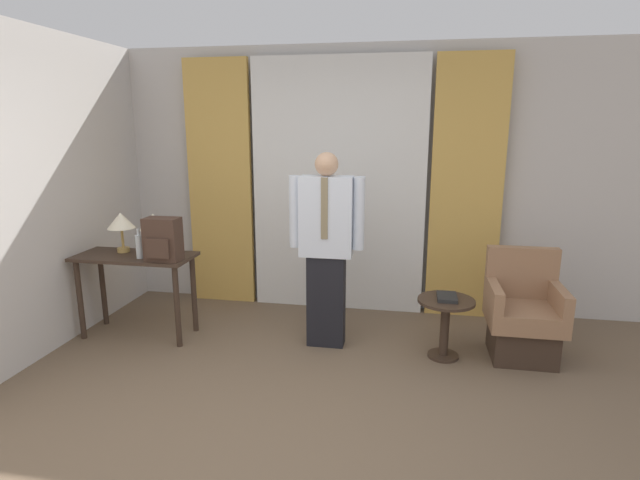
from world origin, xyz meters
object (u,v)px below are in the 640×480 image
backpack (163,240)px  armchair (523,318)px  table_lamp_right (153,223)px  side_table (445,318)px  person (326,244)px  book (447,297)px  bottle_near_edge (140,246)px  desk (136,270)px  table_lamp_left (121,222)px

backpack → armchair: 3.12m
table_lamp_right → side_table: size_ratio=0.72×
table_lamp_right → person: (1.58, 0.02, -0.13)m
person → armchair: (1.66, 0.07, -0.58)m
book → person: bearing=176.6°
backpack → person: bearing=9.3°
bottle_near_edge → backpack: bearing=-7.8°
desk → backpack: (0.35, -0.12, 0.33)m
table_lamp_left → bottle_near_edge: bearing=-33.2°
desk → side_table: 2.77m
person → armchair: 1.76m
table_lamp_left → table_lamp_right: bearing=0.0°
person → book: bearing=-3.4°
backpack → armchair: (3.05, 0.29, -0.61)m
person → armchair: bearing=2.3°
bottle_near_edge → book: bearing=2.9°
armchair → book: size_ratio=3.74×
bottle_near_edge → backpack: 0.26m
bottle_near_edge → side_table: 2.71m
desk → book: bearing=1.0°
desk → person: bearing=3.5°
table_lamp_left → person: person is taller
side_table → bottle_near_edge: bearing=-177.5°
backpack → book: size_ratio=1.56×
side_table → book: book is taller
bottle_near_edge → backpack: backpack is taller
person → book: 1.10m
armchair → book: (-0.64, -0.13, 0.19)m
desk → side_table: desk is taller
book → side_table: bearing=-105.9°
table_lamp_left → bottle_near_edge: table_lamp_left is taller
armchair → side_table: (-0.64, -0.15, 0.01)m
table_lamp_right → backpack: backpack is taller
bottle_near_edge → table_lamp_left: bearing=146.8°
backpack → armchair: bearing=5.5°
table_lamp_left → book: (2.93, -0.04, -0.52)m
table_lamp_left → desk: bearing=-29.3°
backpack → person: (1.39, 0.23, -0.03)m
bottle_near_edge → person: 1.64m
table_lamp_right → armchair: 3.32m
bottle_near_edge → book: 2.68m
table_lamp_left → table_lamp_right: same height
table_lamp_left → book: size_ratio=1.53×
table_lamp_right → side_table: bearing=-1.3°
table_lamp_left → bottle_near_edge: 0.36m
armchair → book: 0.67m
armchair → backpack: bearing=-174.5°
bottle_near_edge → book: bottle_near_edge is taller
desk → person: (1.74, 0.11, 0.30)m
table_lamp_left → backpack: 0.56m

